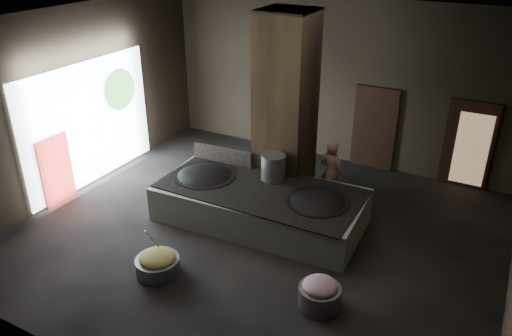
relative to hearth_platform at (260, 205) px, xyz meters
The scene contains 27 objects.
floor 0.67m from the hearth_platform, 66.32° to the right, with size 10.00×9.00×0.10m, color black.
ceiling 4.18m from the hearth_platform, 66.32° to the right, with size 10.00×9.00×0.10m, color black.
back_wall 4.50m from the hearth_platform, 87.20° to the left, with size 10.00×0.10×4.50m, color black.
front_wall 5.34m from the hearth_platform, 87.71° to the right, with size 10.00×0.10×4.50m, color black.
left_wall 5.21m from the hearth_platform, behind, with size 0.10×9.00×4.50m, color black.
pillar 2.35m from the hearth_platform, 93.96° to the left, with size 1.20×1.20×4.50m, color black.
hearth_platform is the anchor object (origin of this frame).
platform_cap 0.42m from the hearth_platform, 90.00° to the left, with size 4.49×2.16×0.03m, color black.
wok_left 1.49m from the hearth_platform, behind, with size 1.45×1.45×0.40m, color black.
wok_left_rim 1.51m from the hearth_platform, behind, with size 1.48×1.48×0.05m, color black.
wok_right 1.40m from the hearth_platform, ahead, with size 1.35×1.35×0.38m, color black.
wok_right_rim 1.41m from the hearth_platform, ahead, with size 1.38×1.38×0.05m, color black.
stock_pot 0.92m from the hearth_platform, 84.81° to the left, with size 0.56×0.56×0.60m, color #A3A7AB.
splash_guard 1.75m from the hearth_platform, 152.65° to the left, with size 1.60×0.06×0.40m, color black.
cook 1.96m from the hearth_platform, 55.45° to the left, with size 0.58×0.37×1.58m, color #8B6047.
veg_basin 2.79m from the hearth_platform, 107.73° to the right, with size 0.86×0.86×0.32m, color slate.
veg_fill 2.78m from the hearth_platform, 107.73° to the right, with size 0.70×0.70×0.22m, color #81A34F.
ladle 2.69m from the hearth_platform, 111.75° to the right, with size 0.03×0.03×0.68m, color #A3A7AB.
meat_basin 3.07m from the hearth_platform, 42.09° to the right, with size 0.75×0.75×0.41m, color slate.
meat_fill 3.07m from the hearth_platform, 42.09° to the right, with size 0.62×0.62×0.24m, color #BA7080.
doorway_near 4.29m from the hearth_platform, 70.68° to the left, with size 1.18×0.08×2.38m, color black.
doorway_near_glow 4.25m from the hearth_platform, 72.65° to the left, with size 0.80×0.04×1.88m, color #8C6647.
doorway_far 5.56m from the hearth_platform, 46.42° to the left, with size 1.18×0.08×2.38m, color black.
doorway_far_glow 5.58m from the hearth_platform, 45.33° to the left, with size 0.80×0.04×1.89m, color #8C6647.
left_opening 4.91m from the hearth_platform, behind, with size 0.04×4.20×3.10m, color white.
pavilion_sliver 4.95m from the hearth_platform, 161.60° to the right, with size 0.05×0.90×1.70m, color maroon.
tree_silhouette 5.06m from the hearth_platform, 169.72° to the left, with size 0.28×1.10×1.10m, color #194714.
Camera 1 is at (4.37, -8.21, 6.10)m, focal length 35.00 mm.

